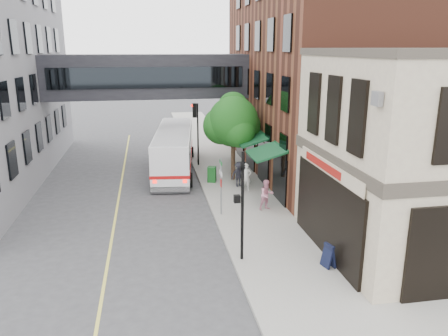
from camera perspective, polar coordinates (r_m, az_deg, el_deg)
name	(u,v)px	position (r m, az deg, el deg)	size (l,w,h in m)	color
ground	(243,289)	(16.49, 2.45, -15.46)	(120.00, 120.00, 0.00)	#38383A
sidewalk_main	(227,176)	(29.48, 0.42, -1.06)	(4.00, 60.00, 0.15)	gray
corner_building	(444,153)	(20.35, 26.80, 1.71)	(10.19, 8.12, 8.45)	tan
brick_building	(339,70)	(31.67, 14.79, 12.31)	(13.76, 18.00, 14.00)	#592A1B
skyway_bridge	(147,76)	(31.86, -9.98, 11.71)	(14.00, 3.18, 3.00)	black
traffic_signal_near	(242,193)	(17.08, 2.33, -3.28)	(0.44, 0.22, 4.60)	black
traffic_signal_far	(196,122)	(31.40, -3.71, 6.05)	(0.53, 0.28, 4.50)	black
street_sign_pole	(221,181)	(22.08, -0.39, -1.74)	(0.08, 0.75, 3.00)	gray
street_tree	(233,122)	(27.91, 1.12, 6.08)	(3.80, 3.20, 5.60)	#382619
lane_marking	(118,203)	(25.33, -13.71, -4.51)	(0.12, 40.00, 0.01)	#D8CC4C
bus	(174,148)	(30.89, -6.53, 2.58)	(3.63, 10.96, 2.89)	white
pedestrian_a	(246,177)	(26.05, 2.93, -1.21)	(0.61, 0.40, 1.69)	white
pedestrian_b	(267,195)	(23.13, 5.60, -3.52)	(0.80, 0.62, 1.64)	pink
pedestrian_c	(239,174)	(26.87, 1.94, -0.81)	(1.02, 0.58, 1.57)	black
newspaper_box	(212,174)	(27.84, -1.60, -0.83)	(0.50, 0.45, 1.01)	#124F19
sandwich_board	(329,255)	(17.85, 13.50, -11.05)	(0.34, 0.53, 0.95)	black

